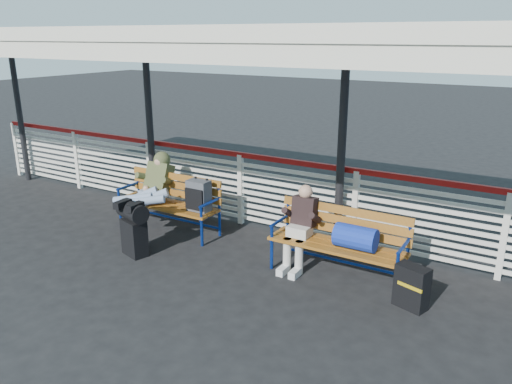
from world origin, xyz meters
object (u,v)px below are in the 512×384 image
Objects in this scene: traveler_man at (147,193)px; suitcase_side at (412,287)px; luggage_stack at (134,226)px; bench_right at (346,237)px; bench_left at (180,197)px; companion_person at (300,226)px.

traveler_man reaches higher than suitcase_side.
suitcase_side is (3.83, 0.57, -0.18)m from luggage_stack.
bench_left is at bearing 177.05° from bench_right.
companion_person reaches higher than bench_right.
companion_person is (2.21, -0.16, -0.01)m from bench_left.
bench_left is at bearing -168.84° from suitcase_side.
bench_left is 1.00× the size of bench_right.
luggage_stack is at bearing -153.51° from suitcase_side.
luggage_stack is 0.45× the size of bench_left.
bench_right is at bearing 179.69° from suitcase_side.
suitcase_side is at bearing -10.54° from companion_person.
traveler_man is 3.12× the size of suitcase_side.
luggage_stack is at bearing -91.46° from bench_left.
bench_right is at bearing 33.85° from luggage_stack.
traveler_man is (-3.23, -0.19, 0.12)m from bench_right.
bench_left is 0.51m from traveler_man.
traveler_man is 1.43× the size of companion_person.
companion_person reaches higher than luggage_stack.
bench_right is 3.44× the size of suitcase_side.
bench_left is at bearing 105.45° from luggage_stack.
traveler_man is 4.20m from suitcase_side.
bench_left is 3.85m from suitcase_side.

